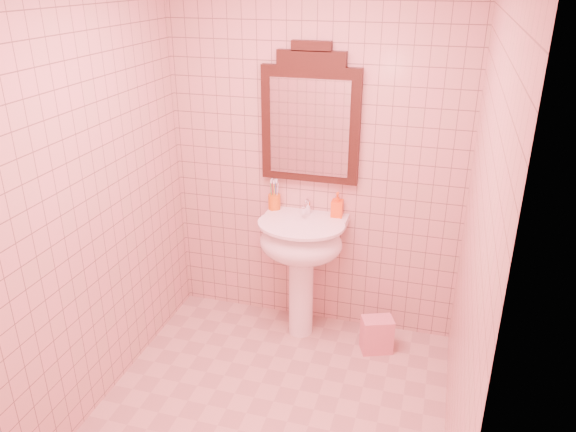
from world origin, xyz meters
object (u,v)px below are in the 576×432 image
(soap_dispenser, at_px, (337,205))
(mirror, at_px, (310,119))
(towel, at_px, (377,335))
(pedestal_sink, at_px, (301,250))
(toothbrush_cup, at_px, (274,201))

(soap_dispenser, bearing_deg, mirror, 167.82)
(soap_dispenser, bearing_deg, towel, -35.58)
(mirror, bearing_deg, soap_dispenser, -9.78)
(towel, bearing_deg, mirror, 154.55)
(pedestal_sink, distance_m, towel, 0.77)
(soap_dispenser, height_order, towel, soap_dispenser)
(pedestal_sink, relative_size, mirror, 0.96)
(mirror, height_order, towel, mirror)
(soap_dispenser, bearing_deg, pedestal_sink, -143.19)
(toothbrush_cup, bearing_deg, mirror, 6.78)
(mirror, relative_size, toothbrush_cup, 4.64)
(towel, bearing_deg, soap_dispenser, 146.82)
(mirror, height_order, toothbrush_cup, mirror)
(mirror, xyz_separation_m, soap_dispenser, (0.20, -0.04, -0.56))
(toothbrush_cup, height_order, soap_dispenser, toothbrush_cup)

